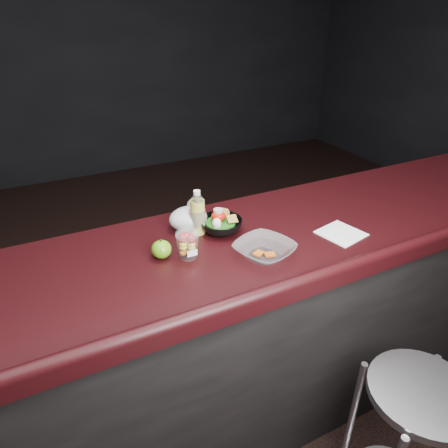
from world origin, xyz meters
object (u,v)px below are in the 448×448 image
at_px(green_apple, 161,249).
at_px(takeout_bowl, 264,250).
at_px(stool_right, 411,429).
at_px(snack_bowl, 221,224).
at_px(lemonade_bottle, 198,216).
at_px(fruit_cup, 188,243).

height_order(green_apple, takeout_bowl, green_apple).
xyz_separation_m(stool_right, takeout_bowl, (-0.29, 0.55, 0.51)).
bearing_deg(snack_bowl, lemonade_bottle, 159.86).
height_order(stool_right, snack_bowl, snack_bowl).
relative_size(fruit_cup, green_apple, 1.61).
bearing_deg(stool_right, green_apple, 131.60).
bearing_deg(snack_bowl, takeout_bowl, -75.22).
relative_size(snack_bowl, takeout_bowl, 0.81).
bearing_deg(snack_bowl, green_apple, -164.51).
relative_size(green_apple, snack_bowl, 0.35).
bearing_deg(stool_right, snack_bowl, 114.14).
relative_size(stool_right, green_apple, 9.47).
relative_size(lemonade_bottle, fruit_cup, 1.50).
bearing_deg(stool_right, takeout_bowl, 117.86).
bearing_deg(fruit_cup, lemonade_bottle, 55.59).
bearing_deg(green_apple, stool_right, -48.40).
bearing_deg(lemonade_bottle, takeout_bowl, -61.12).
xyz_separation_m(fruit_cup, green_apple, (-0.09, 0.05, -0.03)).
bearing_deg(stool_right, lemonade_bottle, 118.20).
distance_m(fruit_cup, green_apple, 0.10).
height_order(fruit_cup, snack_bowl, fruit_cup).
xyz_separation_m(snack_bowl, takeout_bowl, (0.06, -0.24, -0.01)).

